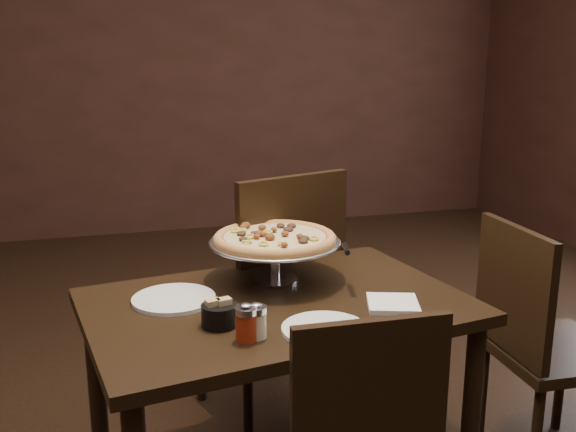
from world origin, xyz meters
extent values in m
cube|color=black|center=(0.00, 3.51, 1.40)|extent=(6.00, 0.02, 2.80)
cube|color=black|center=(0.02, -0.05, 0.68)|extent=(1.22, 0.91, 0.04)
cylinder|color=black|center=(0.57, -0.28, 0.33)|extent=(0.06, 0.06, 0.66)
cylinder|color=black|center=(-0.52, 0.19, 0.33)|extent=(0.06, 0.06, 0.66)
cylinder|color=black|center=(0.47, 0.34, 0.33)|extent=(0.06, 0.06, 0.66)
cylinder|color=#AEAEB5|center=(0.06, 0.12, 0.70)|extent=(0.15, 0.15, 0.01)
cylinder|color=#AEAEB5|center=(0.06, 0.12, 0.77)|extent=(0.03, 0.03, 0.12)
cylinder|color=#AEAEB5|center=(0.06, 0.12, 0.83)|extent=(0.10, 0.10, 0.01)
cylinder|color=#A2A2A7|center=(0.06, 0.12, 0.83)|extent=(0.42, 0.42, 0.01)
torus|color=#A2A2A7|center=(0.06, 0.12, 0.83)|extent=(0.43, 0.43, 0.01)
cylinder|color=#A06830|center=(0.06, 0.12, 0.84)|extent=(0.39, 0.39, 0.01)
torus|color=#A06830|center=(0.06, 0.12, 0.85)|extent=(0.40, 0.40, 0.03)
cylinder|color=tan|center=(0.06, 0.12, 0.85)|extent=(0.33, 0.33, 0.01)
cylinder|color=#F2E6BC|center=(-0.10, -0.29, 0.73)|extent=(0.05, 0.05, 0.07)
cylinder|color=#AEAEB5|center=(-0.10, -0.29, 0.78)|extent=(0.06, 0.06, 0.02)
ellipsoid|color=#AEAEB5|center=(-0.10, -0.29, 0.79)|extent=(0.03, 0.03, 0.01)
cylinder|color=maroon|center=(-0.13, -0.30, 0.74)|extent=(0.06, 0.06, 0.07)
cylinder|color=#AEAEB5|center=(-0.13, -0.30, 0.78)|extent=(0.06, 0.06, 0.02)
ellipsoid|color=#AEAEB5|center=(-0.13, -0.30, 0.80)|extent=(0.03, 0.03, 0.01)
cylinder|color=black|center=(-0.18, -0.18, 0.73)|extent=(0.10, 0.10, 0.06)
cube|color=tan|center=(-0.19, -0.18, 0.74)|extent=(0.04, 0.04, 0.07)
cube|color=tan|center=(-0.16, -0.18, 0.74)|extent=(0.04, 0.04, 0.07)
cube|color=white|center=(0.34, -0.19, 0.71)|extent=(0.19, 0.19, 0.02)
cylinder|color=white|center=(-0.28, 0.04, 0.71)|extent=(0.25, 0.25, 0.01)
cylinder|color=white|center=(0.09, -0.30, 0.71)|extent=(0.24, 0.24, 0.01)
cone|color=#AEAEB5|center=(0.25, -0.03, 0.84)|extent=(0.12, 0.12, 0.00)
cylinder|color=black|center=(0.25, -0.03, 0.84)|extent=(0.04, 0.11, 0.02)
cube|color=black|center=(0.13, 0.55, 0.48)|extent=(0.60, 0.60, 0.04)
cube|color=black|center=(0.19, 0.35, 0.76)|extent=(0.45, 0.18, 0.49)
cylinder|color=black|center=(0.24, 0.79, 0.23)|extent=(0.04, 0.04, 0.46)
cylinder|color=black|center=(-0.11, 0.67, 0.23)|extent=(0.04, 0.04, 0.46)
cylinder|color=black|center=(0.37, 0.43, 0.23)|extent=(0.04, 0.04, 0.46)
cylinder|color=black|center=(0.01, 0.31, 0.23)|extent=(0.04, 0.04, 0.46)
cube|color=black|center=(0.12, -0.55, 0.63)|extent=(0.39, 0.04, 0.41)
cube|color=black|center=(1.01, -0.10, 0.42)|extent=(0.43, 0.43, 0.04)
cube|color=black|center=(0.83, -0.09, 0.67)|extent=(0.05, 0.41, 0.43)
cylinder|color=black|center=(1.19, 0.06, 0.20)|extent=(0.04, 0.04, 0.40)
cylinder|color=black|center=(0.85, 0.08, 0.20)|extent=(0.04, 0.04, 0.40)
camera|label=1|loc=(-0.45, -1.80, 1.41)|focal=40.00mm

